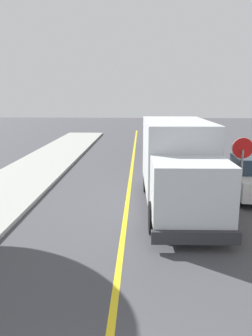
# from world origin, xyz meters

# --- Properties ---
(centre_line_yellow) EXTENTS (0.16, 56.00, 0.01)m
(centre_line_yellow) POSITION_xyz_m (0.00, 10.00, 0.00)
(centre_line_yellow) COLOR gold
(centre_line_yellow) RESTS_ON ground
(box_truck) EXTENTS (2.60, 7.24, 3.20)m
(box_truck) POSITION_xyz_m (1.90, 10.23, 1.77)
(box_truck) COLOR silver
(box_truck) RESTS_ON ground
(parked_car_near) EXTENTS (1.86, 4.43, 1.67)m
(parked_car_near) POSITION_xyz_m (2.18, 16.76, 0.79)
(parked_car_near) COLOR #B7B7BC
(parked_car_near) RESTS_ON ground
(parked_car_mid) EXTENTS (1.91, 4.44, 1.67)m
(parked_car_mid) POSITION_xyz_m (2.02, 24.12, 0.79)
(parked_car_mid) COLOR #4C564C
(parked_car_mid) RESTS_ON ground
(parked_van_across) EXTENTS (1.97, 4.47, 1.67)m
(parked_van_across) POSITION_xyz_m (5.20, 11.90, 0.79)
(parked_van_across) COLOR silver
(parked_van_across) RESTS_ON ground
(stop_sign) EXTENTS (0.80, 0.10, 2.65)m
(stop_sign) POSITION_xyz_m (4.25, 10.27, 1.86)
(stop_sign) COLOR gray
(stop_sign) RESTS_ON ground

